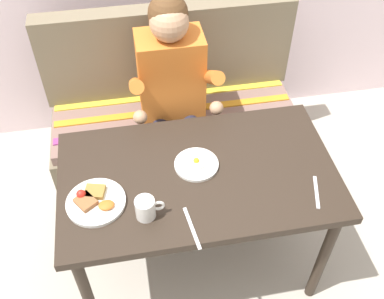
# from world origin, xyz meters

# --- Properties ---
(ground_plane) EXTENTS (8.00, 8.00, 0.00)m
(ground_plane) POSITION_xyz_m (0.00, 0.00, 0.00)
(ground_plane) COLOR #AFA799
(table) EXTENTS (1.20, 0.70, 0.73)m
(table) POSITION_xyz_m (0.00, 0.00, 0.65)
(table) COLOR #2D231A
(table) RESTS_ON ground
(couch) EXTENTS (1.44, 0.56, 1.00)m
(couch) POSITION_xyz_m (0.00, 0.76, 0.33)
(couch) COLOR #71654F
(couch) RESTS_ON ground
(person) EXTENTS (0.45, 0.61, 1.21)m
(person) POSITION_xyz_m (-0.02, 0.59, 0.74)
(person) COLOR orange
(person) RESTS_ON ground
(plate_breakfast) EXTENTS (0.24, 0.24, 0.05)m
(plate_breakfast) POSITION_xyz_m (-0.44, -0.09, 0.74)
(plate_breakfast) COLOR white
(plate_breakfast) RESTS_ON table
(plate_eggs) EXTENTS (0.19, 0.19, 0.04)m
(plate_eggs) POSITION_xyz_m (0.00, 0.04, 0.74)
(plate_eggs) COLOR white
(plate_eggs) RESTS_ON table
(coffee_mug) EXTENTS (0.12, 0.08, 0.09)m
(coffee_mug) POSITION_xyz_m (-0.24, -0.18, 0.78)
(coffee_mug) COLOR white
(coffee_mug) RESTS_ON table
(fork) EXTENTS (0.06, 0.17, 0.00)m
(fork) POSITION_xyz_m (0.46, -0.19, 0.73)
(fork) COLOR silver
(fork) RESTS_ON table
(knife) EXTENTS (0.04, 0.20, 0.00)m
(knife) POSITION_xyz_m (-0.08, -0.28, 0.73)
(knife) COLOR silver
(knife) RESTS_ON table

